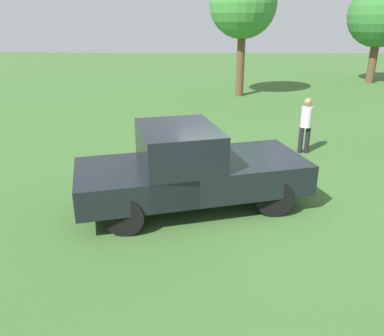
{
  "coord_description": "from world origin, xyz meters",
  "views": [
    {
      "loc": [
        -0.67,
        -8.05,
        3.9
      ],
      "look_at": [
        -0.9,
        -0.32,
        0.9
      ],
      "focal_mm": 36.38,
      "sensor_mm": 36.0,
      "label": 1
    }
  ],
  "objects_px": {
    "pickup_truck": "(186,167)",
    "person_visitor": "(306,123)",
    "tree_side": "(380,15)",
    "tree_back_right": "(243,5)"
  },
  "relations": [
    {
      "from": "pickup_truck",
      "to": "tree_back_right",
      "type": "relative_size",
      "value": 0.84
    },
    {
      "from": "person_visitor",
      "to": "tree_back_right",
      "type": "bearing_deg",
      "value": -171.61
    },
    {
      "from": "tree_back_right",
      "to": "tree_side",
      "type": "distance_m",
      "value": 9.92
    },
    {
      "from": "person_visitor",
      "to": "tree_back_right",
      "type": "relative_size",
      "value": 0.27
    },
    {
      "from": "pickup_truck",
      "to": "person_visitor",
      "type": "bearing_deg",
      "value": 31.53
    },
    {
      "from": "tree_side",
      "to": "person_visitor",
      "type": "bearing_deg",
      "value": -118.17
    },
    {
      "from": "person_visitor",
      "to": "pickup_truck",
      "type": "bearing_deg",
      "value": -41.03
    },
    {
      "from": "person_visitor",
      "to": "tree_back_right",
      "type": "height_order",
      "value": "tree_back_right"
    },
    {
      "from": "pickup_truck",
      "to": "tree_side",
      "type": "relative_size",
      "value": 0.87
    },
    {
      "from": "person_visitor",
      "to": "tree_side",
      "type": "xyz_separation_m",
      "value": [
        7.54,
        14.09,
        3.07
      ]
    }
  ]
}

